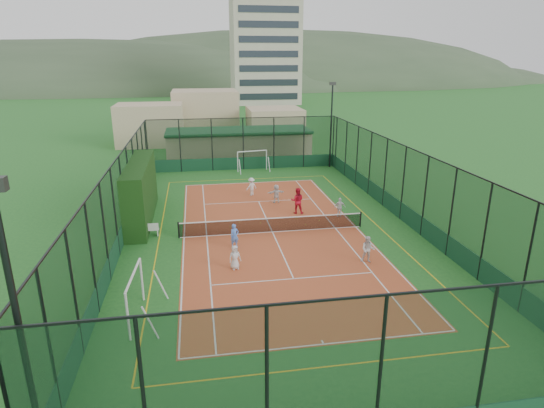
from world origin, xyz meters
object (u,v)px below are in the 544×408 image
at_px(child_far_right, 340,207).
at_px(coach, 297,201).
at_px(floodlight_ne, 331,126).
at_px(futsal_goal_far, 252,161).
at_px(white_bench, 146,229).
at_px(child_far_back, 276,194).
at_px(clubhouse, 239,144).
at_px(child_near_right, 368,250).
at_px(child_far_left, 251,187).
at_px(futsal_goal_near, 135,297).
at_px(child_near_left, 235,257).
at_px(child_near_mid, 235,236).
at_px(floodlight_sw, 24,351).
at_px(apartment_tower, 265,36).

xyz_separation_m(child_far_right, coach, (-2.73, 1.19, 0.25)).
relative_size(floodlight_ne, futsal_goal_far, 2.76).
relative_size(white_bench, coach, 0.86).
relative_size(white_bench, child_far_back, 1.14).
bearing_deg(clubhouse, futsal_goal_far, -82.55).
xyz_separation_m(child_near_right, child_far_left, (-4.63, 13.30, -0.02)).
height_order(clubhouse, white_bench, clubhouse).
relative_size(floodlight_ne, child_far_back, 5.88).
relative_size(floodlight_ne, futsal_goal_near, 2.59).
distance_m(floodlight_ne, coach, 15.06).
xyz_separation_m(clubhouse, child_near_left, (-2.78, -26.79, -0.92)).
height_order(child_near_mid, child_far_back, child_near_mid).
bearing_deg(clubhouse, child_near_mid, -96.06).
bearing_deg(floodlight_sw, white_bench, 87.34).
relative_size(floodlight_sw, floodlight_ne, 1.00).
bearing_deg(child_near_mid, futsal_goal_near, -143.44).
distance_m(floodlight_sw, child_far_right, 23.40).
bearing_deg(coach, clubhouse, -69.98).
bearing_deg(child_far_back, child_near_right, 98.79).
xyz_separation_m(futsal_goal_far, child_near_mid, (-3.30, -18.20, -0.25)).
bearing_deg(clubhouse, futsal_goal_near, -103.30).
xyz_separation_m(child_near_mid, child_far_left, (2.22, 10.11, 0.01)).
height_order(child_near_mid, child_far_right, child_near_mid).
xyz_separation_m(child_near_mid, child_far_back, (3.85, 7.95, -0.00)).
relative_size(child_near_left, child_far_left, 0.90).
height_order(floodlight_sw, futsal_goal_far, floodlight_sw).
bearing_deg(futsal_goal_far, white_bench, -128.53).
xyz_separation_m(futsal_goal_near, futsal_goal_far, (8.04, 25.04, -0.06)).
height_order(floodlight_ne, futsal_goal_far, floodlight_ne).
xyz_separation_m(child_near_left, child_far_right, (7.83, 6.89, 0.03)).
distance_m(futsal_goal_near, child_far_back, 17.10).
relative_size(clubhouse, coach, 8.19).
distance_m(floodlight_sw, child_near_mid, 16.19).
distance_m(futsal_goal_near, child_near_left, 6.05).
xyz_separation_m(white_bench, child_far_back, (9.10, 5.36, 0.26)).
distance_m(floodlight_ne, child_near_right, 22.44).
xyz_separation_m(floodlight_ne, child_near_left, (-11.38, -21.39, -3.47)).
relative_size(clubhouse, child_near_left, 11.72).
xyz_separation_m(floodlight_ne, coach, (-6.28, -13.31, -3.19)).
distance_m(floodlight_ne, futsal_goal_near, 30.12).
height_order(apartment_tower, child_far_left, apartment_tower).
bearing_deg(child_near_mid, apartment_tower, 61.45).
height_order(floodlight_sw, child_far_back, floodlight_sw).
distance_m(child_near_mid, child_far_left, 10.35).
height_order(floodlight_sw, apartment_tower, apartment_tower).
height_order(white_bench, coach, coach).
distance_m(futsal_goal_far, child_near_right, 21.69).
relative_size(floodlight_sw, child_near_left, 6.36).
xyz_separation_m(clubhouse, child_near_mid, (-2.55, -23.97, -0.86)).
bearing_deg(child_far_left, futsal_goal_near, 40.35).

